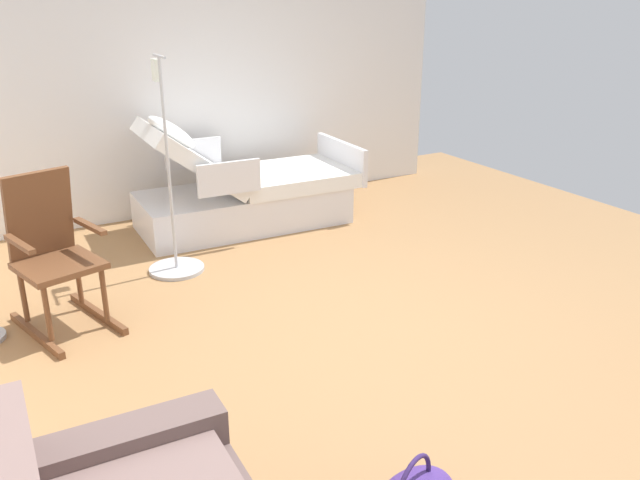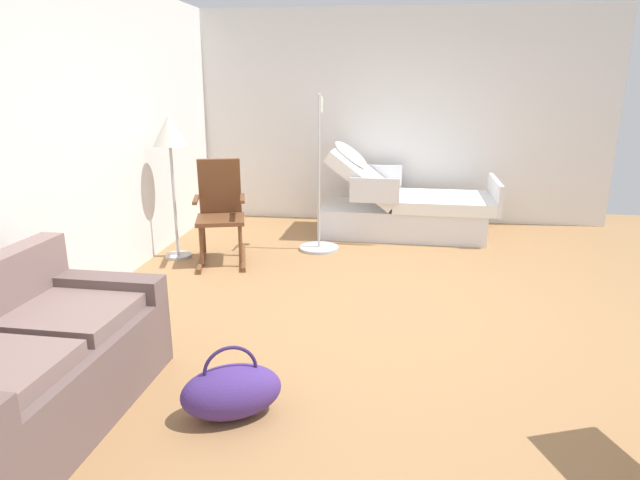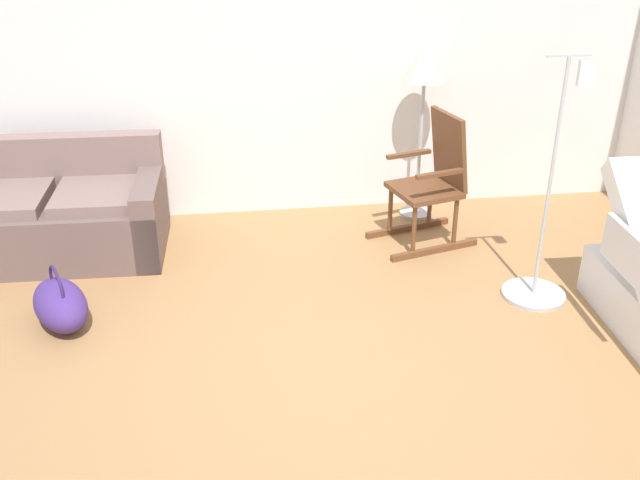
# 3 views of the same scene
# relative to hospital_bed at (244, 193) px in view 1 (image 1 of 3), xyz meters

# --- Properties ---
(ground_plane) EXTENTS (7.32, 7.32, 0.00)m
(ground_plane) POSITION_rel_hospital_bed_xyz_m (-2.24, 0.08, -0.32)
(ground_plane) COLOR #9E7247
(side_wall) EXTENTS (0.10, 5.36, 2.70)m
(side_wall) POSITION_rel_hospital_bed_xyz_m (0.74, 0.08, 1.03)
(side_wall) COLOR white
(side_wall) RESTS_ON ground
(hospital_bed) EXTENTS (1.07, 2.09, 1.16)m
(hospital_bed) POSITION_rel_hospital_bed_xyz_m (0.00, 0.00, 0.00)
(hospital_bed) COLOR silver
(hospital_bed) RESTS_ON ground
(rocking_chair) EXTENTS (0.86, 0.65, 1.05)m
(rocking_chair) POSITION_rel_hospital_bed_xyz_m (-1.24, 1.89, 0.19)
(rocking_chair) COLOR brown
(rocking_chair) RESTS_ON ground
(iv_pole) EXTENTS (0.44, 0.44, 1.69)m
(iv_pole) POSITION_rel_hospital_bed_xyz_m (-0.74, 0.93, -0.07)
(iv_pole) COLOR #B2B5BA
(iv_pole) RESTS_ON ground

